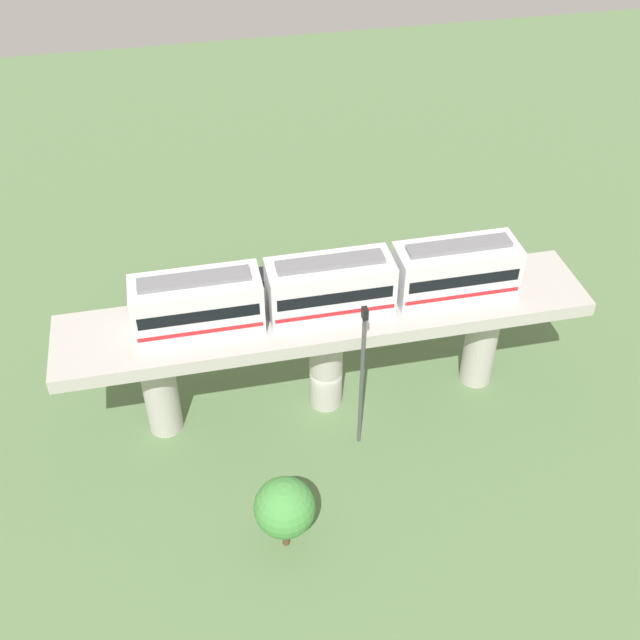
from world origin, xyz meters
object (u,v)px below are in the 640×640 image
object	(u,v)px
parked_car_black	(173,295)
tree_near_viaduct	(285,508)
signal_post	(362,372)
parked_car_silver	(268,285)
train	(330,287)
parked_car_orange	(374,311)

from	to	relation	value
parked_car_black	tree_near_viaduct	size ratio (longest dim) A/B	1.00
tree_near_viaduct	signal_post	xyz separation A→B (m)	(-5.73, 5.19, 2.44)
parked_car_black	tree_near_viaduct	bearing A→B (deg)	19.44
parked_car_silver	parked_car_black	world-z (taller)	same
train	signal_post	size ratio (longest dim) A/B	2.13
train	parked_car_black	bearing A→B (deg)	-143.42
tree_near_viaduct	parked_car_orange	bearing A→B (deg)	150.97
parked_car_silver	tree_near_viaduct	world-z (taller)	tree_near_viaduct
tree_near_viaduct	signal_post	size ratio (longest dim) A/B	0.46
parked_car_silver	tree_near_viaduct	xyz separation A→B (m)	(20.16, -2.34, 2.14)
train	parked_car_orange	bearing A→B (deg)	145.76
train	signal_post	xyz separation A→B (m)	(3.40, 0.97, -3.23)
parked_car_orange	tree_near_viaduct	size ratio (longest dim) A/B	1.01
parked_car_silver	parked_car_black	distance (m)	6.50
parked_car_silver	signal_post	bearing A→B (deg)	5.82
parked_car_orange	parked_car_silver	size ratio (longest dim) A/B	1.02
train	parked_car_silver	bearing A→B (deg)	-170.33
parked_car_orange	parked_car_black	world-z (taller)	same
parked_car_orange	parked_car_silver	distance (m)	7.76
train	tree_near_viaduct	size ratio (longest dim) A/B	4.67
parked_car_orange	parked_car_black	distance (m)	13.72
parked_car_black	tree_near_viaduct	world-z (taller)	tree_near_viaduct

